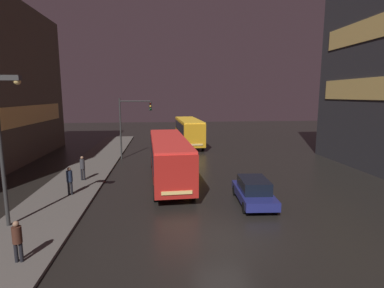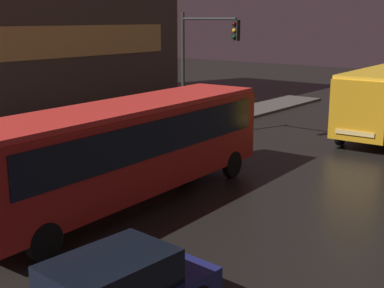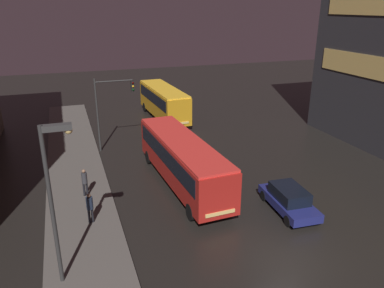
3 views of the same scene
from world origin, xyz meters
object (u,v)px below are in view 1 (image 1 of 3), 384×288
(car_taxi, at_px, (254,191))
(pedestrian_far, at_px, (17,238))
(bus_far, at_px, (189,129))
(pedestrian_mid, at_px, (82,166))
(traffic_light_main, at_px, (131,118))
(bus_near, at_px, (169,155))
(pedestrian_near, at_px, (70,179))
(street_lamp_sidewalk, at_px, (4,127))

(car_taxi, xyz_separation_m, pedestrian_far, (-10.87, -5.57, 0.33))
(bus_far, bearing_deg, pedestrian_mid, 56.32)
(bus_far, height_order, pedestrian_mid, bus_far)
(car_taxi, bearing_deg, pedestrian_mid, -22.85)
(traffic_light_main, bearing_deg, bus_near, -67.21)
(pedestrian_far, distance_m, traffic_light_main, 19.68)
(car_taxi, relative_size, pedestrian_near, 2.56)
(bus_near, distance_m, car_taxi, 7.39)
(pedestrian_near, xyz_separation_m, traffic_light_main, (2.87, 11.42, 2.94))
(pedestrian_mid, bearing_deg, bus_far, -8.68)
(bus_near, xyz_separation_m, bus_far, (2.96, 15.77, 0.09))
(bus_far, relative_size, street_lamp_sidewalk, 1.44)
(car_taxi, xyz_separation_m, pedestrian_mid, (-11.29, 5.63, 0.44))
(bus_near, height_order, street_lamp_sidewalk, street_lamp_sidewalk)
(bus_far, relative_size, pedestrian_near, 5.80)
(bus_near, relative_size, bus_far, 1.14)
(pedestrian_near, bearing_deg, bus_near, -145.32)
(bus_near, bearing_deg, pedestrian_mid, -4.80)
(pedestrian_mid, height_order, traffic_light_main, traffic_light_main)
(car_taxi, height_order, pedestrian_mid, pedestrian_mid)
(bus_far, distance_m, pedestrian_far, 28.21)
(bus_far, bearing_deg, pedestrian_near, 61.09)
(car_taxi, bearing_deg, bus_far, -81.13)
(bus_far, relative_size, pedestrian_mid, 5.70)
(bus_near, bearing_deg, bus_far, -103.41)
(bus_far, xyz_separation_m, traffic_light_main, (-6.45, -7.45, 2.05))
(bus_near, bearing_deg, car_taxi, 129.35)
(bus_far, bearing_deg, traffic_light_main, 46.48)
(pedestrian_near, bearing_deg, car_taxi, 177.11)
(bus_far, distance_m, street_lamp_sidewalk, 25.80)
(bus_near, height_order, traffic_light_main, traffic_light_main)
(pedestrian_near, relative_size, street_lamp_sidewalk, 0.25)
(bus_near, bearing_deg, street_lamp_sidewalk, 41.40)
(bus_near, distance_m, pedestrian_mid, 6.45)
(pedestrian_far, xyz_separation_m, street_lamp_sidewalk, (-1.77, 3.44, 3.85))
(bus_near, distance_m, pedestrian_far, 12.53)
(pedestrian_far, relative_size, street_lamp_sidewalk, 0.23)
(car_taxi, distance_m, pedestrian_mid, 12.62)
(traffic_light_main, relative_size, street_lamp_sidewalk, 0.85)
(street_lamp_sidewalk, bearing_deg, bus_near, 44.18)
(pedestrian_near, bearing_deg, pedestrian_far, 101.43)
(bus_near, xyz_separation_m, pedestrian_mid, (-6.40, 0.23, -0.80))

